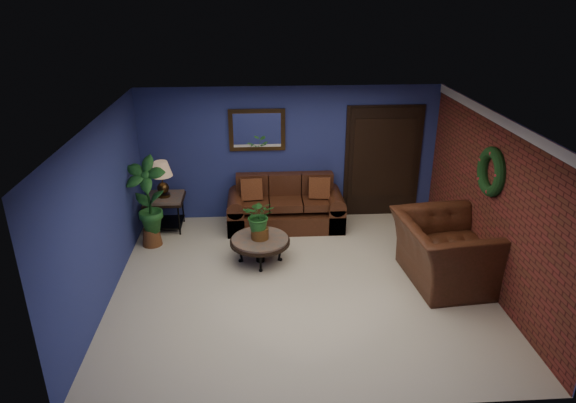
{
  "coord_description": "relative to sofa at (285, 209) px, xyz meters",
  "views": [
    {
      "loc": [
        -0.62,
        -6.59,
        4.13
      ],
      "look_at": [
        -0.16,
        0.55,
        1.11
      ],
      "focal_mm": 32.0,
      "sensor_mm": 36.0,
      "label": 1
    }
  ],
  "objects": [
    {
      "name": "armchair",
      "position": [
        2.26,
        -2.11,
        0.18
      ],
      "size": [
        1.45,
        1.62,
        0.98
      ],
      "primitive_type": "imported",
      "rotation": [
        0.0,
        0.0,
        1.66
      ],
      "color": "#462014",
      "rests_on": "ground"
    },
    {
      "name": "floor",
      "position": [
        0.11,
        -2.08,
        -0.31
      ],
      "size": [
        5.5,
        5.5,
        0.0
      ],
      "primitive_type": "plane",
      "color": "beige",
      "rests_on": "ground"
    },
    {
      "name": "closet_door",
      "position": [
        1.86,
        0.39,
        0.74
      ],
      "size": [
        1.44,
        0.06,
        2.18
      ],
      "primitive_type": "cube",
      "color": "black",
      "rests_on": "wall_back"
    },
    {
      "name": "coffee_table",
      "position": [
        -0.48,
        -1.36,
        0.04
      ],
      "size": [
        0.96,
        0.96,
        0.41
      ],
      "rotation": [
        0.0,
        0.0,
        -0.1
      ],
      "color": "#4F4B45",
      "rests_on": "ground"
    },
    {
      "name": "floor_plant",
      "position": [
        2.46,
        -1.22,
        0.11
      ],
      "size": [
        0.44,
        0.4,
        0.81
      ],
      "color": "brown",
      "rests_on": "ground"
    },
    {
      "name": "wall_left",
      "position": [
        -2.64,
        -2.08,
        0.94
      ],
      "size": [
        0.04,
        5.0,
        2.5
      ],
      "primitive_type": "cube",
      "color": "navy",
      "rests_on": "ground"
    },
    {
      "name": "side_chair",
      "position": [
        0.65,
        0.04,
        0.22
      ],
      "size": [
        0.44,
        0.44,
        0.94
      ],
      "rotation": [
        0.0,
        0.0,
        0.09
      ],
      "color": "#523317",
      "rests_on": "ground"
    },
    {
      "name": "table_lamp",
      "position": [
        -2.19,
        -0.03,
        0.74
      ],
      "size": [
        0.38,
        0.38,
        0.64
      ],
      "color": "#412C14",
      "rests_on": "end_table"
    },
    {
      "name": "ceiling",
      "position": [
        0.11,
        -2.08,
        2.19
      ],
      "size": [
        5.5,
        5.0,
        0.02
      ],
      "primitive_type": "cube",
      "color": "silver",
      "rests_on": "wall_back"
    },
    {
      "name": "sofa",
      "position": [
        0.0,
        0.0,
        0.0
      ],
      "size": [
        2.1,
        0.91,
        0.95
      ],
      "color": "#462014",
      "rests_on": "ground"
    },
    {
      "name": "tall_plant",
      "position": [
        -2.34,
        -0.66,
        0.54
      ],
      "size": [
        0.79,
        0.63,
        1.56
      ],
      "color": "brown",
      "rests_on": "ground"
    },
    {
      "name": "wall_mirror",
      "position": [
        -0.49,
        0.38,
        1.41
      ],
      "size": [
        1.02,
        0.06,
        0.77
      ],
      "primitive_type": "cube",
      "color": "#412C14",
      "rests_on": "wall_back"
    },
    {
      "name": "wreath",
      "position": [
        2.8,
        -2.03,
        1.39
      ],
      "size": [
        0.16,
        0.72,
        0.72
      ],
      "primitive_type": "torus",
      "rotation": [
        0.0,
        1.57,
        0.0
      ],
      "color": "black",
      "rests_on": "wall_right_brick"
    },
    {
      "name": "wall_back",
      "position": [
        0.11,
        0.42,
        0.94
      ],
      "size": [
        5.5,
        0.04,
        2.5
      ],
      "primitive_type": "cube",
      "color": "navy",
      "rests_on": "ground"
    },
    {
      "name": "crown_molding",
      "position": [
        2.83,
        -2.08,
        2.12
      ],
      "size": [
        0.03,
        5.0,
        0.14
      ],
      "primitive_type": "cube",
      "color": "white",
      "rests_on": "wall_right_brick"
    },
    {
      "name": "end_table",
      "position": [
        -2.19,
        -0.03,
        0.18
      ],
      "size": [
        0.7,
        0.7,
        0.64
      ],
      "color": "#4F4B45",
      "rests_on": "ground"
    },
    {
      "name": "wall_right_brick",
      "position": [
        2.86,
        -2.08,
        0.94
      ],
      "size": [
        0.04,
        5.0,
        2.5
      ],
      "primitive_type": "cube",
      "color": "maroon",
      "rests_on": "ground"
    },
    {
      "name": "coffee_plant",
      "position": [
        -0.48,
        -1.36,
        0.47
      ],
      "size": [
        0.53,
        0.47,
        0.67
      ],
      "color": "brown",
      "rests_on": "coffee_table"
    }
  ]
}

